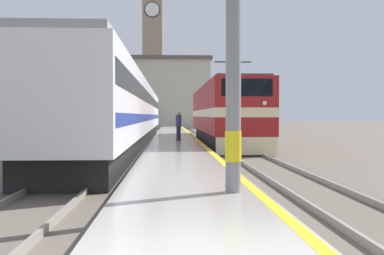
# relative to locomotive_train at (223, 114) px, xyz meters

# --- Properties ---
(ground_plane) EXTENTS (200.00, 200.00, 0.00)m
(ground_plane) POSITION_rel_locomotive_train_xyz_m (-3.09, 5.24, -1.97)
(ground_plane) COLOR #60564C
(platform) EXTENTS (2.94, 140.00, 0.38)m
(platform) POSITION_rel_locomotive_train_xyz_m (-3.09, 0.24, -1.78)
(platform) COLOR #ADA89E
(platform) RESTS_ON ground
(rail_track_near) EXTENTS (2.83, 140.00, 0.16)m
(rail_track_near) POSITION_rel_locomotive_train_xyz_m (0.00, 0.24, -1.94)
(rail_track_near) COLOR #60564C
(rail_track_near) RESTS_ON ground
(rail_track_far) EXTENTS (2.84, 140.00, 0.16)m
(rail_track_far) POSITION_rel_locomotive_train_xyz_m (-6.16, 0.24, -1.94)
(rail_track_far) COLOR #60564C
(rail_track_far) RESTS_ON ground
(locomotive_train) EXTENTS (2.92, 18.20, 4.83)m
(locomotive_train) POSITION_rel_locomotive_train_xyz_m (0.00, 0.00, 0.00)
(locomotive_train) COLOR black
(locomotive_train) RESTS_ON ground
(passenger_train) EXTENTS (2.92, 41.03, 3.97)m
(passenger_train) POSITION_rel_locomotive_train_xyz_m (-6.16, 1.43, 0.17)
(passenger_train) COLOR black
(passenger_train) RESTS_ON ground
(person_on_platform) EXTENTS (0.34, 0.34, 1.75)m
(person_on_platform) POSITION_rel_locomotive_train_xyz_m (-2.93, -2.45, -0.67)
(person_on_platform) COLOR #23232D
(person_on_platform) RESTS_ON platform
(clock_tower) EXTENTS (3.88, 3.88, 23.29)m
(clock_tower) POSITION_rel_locomotive_train_xyz_m (-6.08, 42.90, 10.34)
(clock_tower) COLOR gray
(clock_tower) RESTS_ON ground
(station_building) EXTENTS (18.68, 6.77, 10.17)m
(station_building) POSITION_rel_locomotive_train_xyz_m (-6.78, 36.27, 3.15)
(station_building) COLOR #B7B2A3
(station_building) RESTS_ON ground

